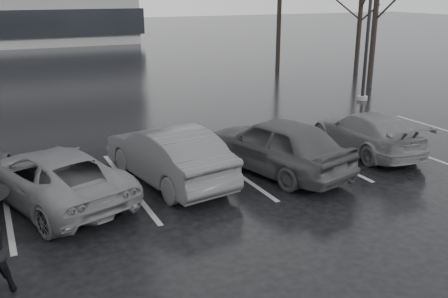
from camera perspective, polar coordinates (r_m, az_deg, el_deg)
The scene contains 9 objects.
ground at distance 11.20m, azimuth 3.57°, elevation -6.58°, with size 160.00×160.00×0.00m, color black.
car_main at distance 13.12m, azimuth 5.98°, elevation 0.49°, with size 1.75×4.35×1.48m, color black.
car_west_a at distance 12.47m, azimuth -6.43°, elevation -0.60°, with size 1.50×4.30×1.42m, color #303032.
car_west_b at distance 11.82m, azimuth -18.90°, elevation -2.97°, with size 2.06×4.46×1.24m, color #4C4C4E.
car_east at distance 15.35m, azimuth 15.93°, elevation 1.87°, with size 1.66×4.09×1.19m, color #4C4C4E.
lamp_post at distance 22.39m, azimuth 16.29°, elevation 14.70°, with size 0.44×0.44×8.07m.
stall_stripes at distance 12.99m, azimuth -4.91°, elevation -3.10°, with size 19.72×5.00×0.00m.
tree_east at distance 25.44m, azimuth 17.03°, elevation 15.61°, with size 0.26×0.26×8.00m, color black.
tree_ne at distance 30.11m, azimuth 15.34°, elevation 15.00°, with size 0.26×0.26×7.00m, color black.
Camera 1 is at (-5.04, -8.88, 4.60)m, focal length 40.00 mm.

